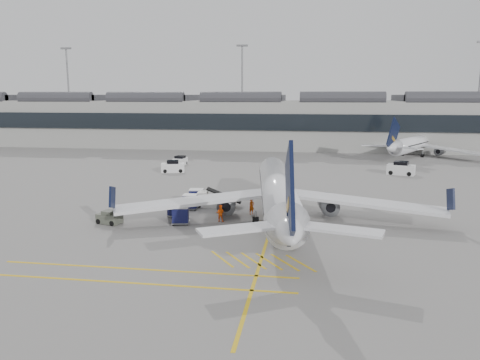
# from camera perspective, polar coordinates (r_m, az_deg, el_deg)

# --- Properties ---
(ground) EXTENTS (220.00, 220.00, 0.00)m
(ground) POSITION_cam_1_polar(r_m,az_deg,el_deg) (44.64, -9.42, -5.97)
(ground) COLOR gray
(ground) RESTS_ON ground
(terminal) EXTENTS (200.00, 20.45, 12.40)m
(terminal) POSITION_cam_1_polar(r_m,az_deg,el_deg) (113.59, 1.75, 7.19)
(terminal) COLOR #9E9E99
(terminal) RESTS_ON ground
(light_masts) EXTENTS (113.00, 0.60, 25.45)m
(light_masts) POSITION_cam_1_polar(r_m,az_deg,el_deg) (127.60, 1.78, 11.29)
(light_masts) COLOR slate
(light_masts) RESTS_ON ground
(apron_markings) EXTENTS (0.25, 60.00, 0.01)m
(apron_markings) POSITION_cam_1_polar(r_m,az_deg,el_deg) (52.31, 4.51, -3.42)
(apron_markings) COLOR gold
(apron_markings) RESTS_ON ground
(airliner_main) EXTENTS (32.34, 35.52, 9.46)m
(airliner_main) POSITION_cam_1_polar(r_m,az_deg,el_deg) (46.92, 4.66, -1.56)
(airliner_main) COLOR silver
(airliner_main) RESTS_ON ground
(airliner_far) EXTENTS (25.88, 28.54, 8.46)m
(airliner_far) POSITION_cam_1_polar(r_m,az_deg,el_deg) (103.01, 20.61, 4.17)
(airliner_far) COLOR silver
(airliner_far) RESTS_ON ground
(belt_loader) EXTENTS (5.37, 2.06, 2.17)m
(belt_loader) POSITION_cam_1_polar(r_m,az_deg,el_deg) (52.78, -3.33, -2.58)
(belt_loader) COLOR silver
(belt_loader) RESTS_ON ground
(baggage_cart_a) EXTENTS (1.90, 1.71, 1.68)m
(baggage_cart_a) POSITION_cam_1_polar(r_m,az_deg,el_deg) (48.69, -7.76, -3.45)
(baggage_cart_a) COLOR gray
(baggage_cart_a) RESTS_ON ground
(baggage_cart_b) EXTENTS (1.80, 1.53, 1.78)m
(baggage_cart_b) POSITION_cam_1_polar(r_m,az_deg,el_deg) (53.97, -5.33, -1.97)
(baggage_cart_b) COLOR gray
(baggage_cart_b) RESTS_ON ground
(baggage_cart_c) EXTENTS (1.88, 1.64, 1.76)m
(baggage_cart_c) POSITION_cam_1_polar(r_m,az_deg,el_deg) (45.99, -7.28, -4.21)
(baggage_cart_c) COLOR gray
(baggage_cart_c) RESTS_ON ground
(baggage_cart_d) EXTENTS (1.61, 1.33, 1.67)m
(baggage_cart_d) POSITION_cam_1_polar(r_m,az_deg,el_deg) (51.67, -6.10, -2.61)
(baggage_cart_d) COLOR gray
(baggage_cart_d) RESTS_ON ground
(ramp_agent_a) EXTENTS (0.74, 0.73, 1.72)m
(ramp_agent_a) POSITION_cam_1_polar(r_m,az_deg,el_deg) (49.30, 1.43, -3.23)
(ramp_agent_a) COLOR #E0520B
(ramp_agent_a) RESTS_ON ground
(ramp_agent_b) EXTENTS (0.86, 0.68, 1.70)m
(ramp_agent_b) POSITION_cam_1_polar(r_m,az_deg,el_deg) (46.61, -2.43, -4.05)
(ramp_agent_b) COLOR #FE560D
(ramp_agent_b) RESTS_ON ground
(pushback_tug) EXTENTS (2.61, 1.99, 1.30)m
(pushback_tug) POSITION_cam_1_polar(r_m,az_deg,el_deg) (47.64, -15.63, -4.46)
(pushback_tug) COLOR #4F5347
(pushback_tug) RESTS_ON ground
(safety_cone_nose) EXTENTS (0.39, 0.39, 0.54)m
(safety_cone_nose) POSITION_cam_1_polar(r_m,az_deg,el_deg) (62.61, 3.03, -0.86)
(safety_cone_nose) COLOR #F24C0A
(safety_cone_nose) RESTS_ON ground
(safety_cone_engine) EXTENTS (0.35, 0.35, 0.49)m
(safety_cone_engine) POSITION_cam_1_polar(r_m,az_deg,el_deg) (48.17, 6.23, -4.37)
(safety_cone_engine) COLOR #F24C0A
(safety_cone_engine) RESTS_ON ground
(service_van_left) EXTENTS (4.05, 2.73, 1.90)m
(service_van_left) POSITION_cam_1_polar(r_m,az_deg,el_deg) (76.86, -8.18, 1.59)
(service_van_left) COLOR silver
(service_van_left) RESTS_ON ground
(service_van_mid) EXTENTS (2.09, 3.47, 1.68)m
(service_van_mid) POSITION_cam_1_polar(r_m,az_deg,el_deg) (84.32, -7.31, 2.32)
(service_van_mid) COLOR silver
(service_van_mid) RESTS_ON ground
(service_van_right) EXTENTS (4.56, 3.29, 2.11)m
(service_van_right) POSITION_cam_1_polar(r_m,az_deg,el_deg) (77.89, 19.03, 1.31)
(service_van_right) COLOR silver
(service_van_right) RESTS_ON ground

